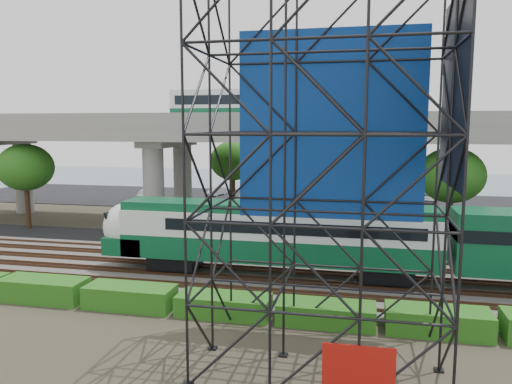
# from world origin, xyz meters

# --- Properties ---
(ground) EXTENTS (140.00, 140.00, 0.00)m
(ground) POSITION_xyz_m (0.00, 0.00, 0.00)
(ground) COLOR #474233
(ground) RESTS_ON ground
(ballast_bed) EXTENTS (90.00, 12.00, 0.20)m
(ballast_bed) POSITION_xyz_m (0.00, 2.00, 0.10)
(ballast_bed) COLOR slate
(ballast_bed) RESTS_ON ground
(service_road) EXTENTS (90.00, 5.00, 0.08)m
(service_road) POSITION_xyz_m (0.00, 10.50, 0.04)
(service_road) COLOR black
(service_road) RESTS_ON ground
(parking_lot) EXTENTS (90.00, 18.00, 0.08)m
(parking_lot) POSITION_xyz_m (0.00, 34.00, 0.04)
(parking_lot) COLOR black
(parking_lot) RESTS_ON ground
(harbor_water) EXTENTS (140.00, 40.00, 0.03)m
(harbor_water) POSITION_xyz_m (0.00, 56.00, 0.01)
(harbor_water) COLOR #445770
(harbor_water) RESTS_ON ground
(rail_tracks) EXTENTS (90.00, 9.52, 0.16)m
(rail_tracks) POSITION_xyz_m (0.00, 2.00, 0.28)
(rail_tracks) COLOR #472D1E
(rail_tracks) RESTS_ON ballast_bed
(commuter_train) EXTENTS (29.30, 3.06, 4.30)m
(commuter_train) POSITION_xyz_m (4.64, 2.00, 2.88)
(commuter_train) COLOR black
(commuter_train) RESTS_ON rail_tracks
(overpass) EXTENTS (80.00, 12.00, 12.40)m
(overpass) POSITION_xyz_m (-0.24, 16.00, 8.21)
(overpass) COLOR #9E9B93
(overpass) RESTS_ON ground
(scaffold_tower) EXTENTS (9.36, 6.36, 15.00)m
(scaffold_tower) POSITION_xyz_m (6.08, -7.98, 7.47)
(scaffold_tower) COLOR black
(scaffold_tower) RESTS_ON ground
(hedge_strip) EXTENTS (34.60, 1.80, 1.20)m
(hedge_strip) POSITION_xyz_m (1.01, -4.30, 0.56)
(hedge_strip) COLOR #1D5713
(hedge_strip) RESTS_ON ground
(trees) EXTENTS (40.94, 16.94, 7.69)m
(trees) POSITION_xyz_m (-4.67, 16.17, 5.57)
(trees) COLOR #382314
(trees) RESTS_ON ground
(suv) EXTENTS (4.90, 3.26, 1.25)m
(suv) POSITION_xyz_m (-10.46, 11.30, 0.70)
(suv) COLOR black
(suv) RESTS_ON service_road
(parked_cars) EXTENTS (37.27, 9.84, 1.31)m
(parked_cars) POSITION_xyz_m (-0.33, 33.51, 0.70)
(parked_cars) COLOR #BDBDBD
(parked_cars) RESTS_ON parking_lot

